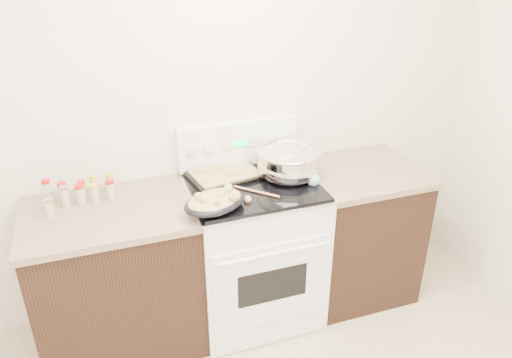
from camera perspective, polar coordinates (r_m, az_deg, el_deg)
name	(u,v)px	position (r m, az deg, el deg)	size (l,w,h in m)	color
room_shell	(301,183)	(1.28, 5.22, -0.51)	(4.10, 3.60, 2.75)	silver
counter_left	(118,278)	(3.07, -15.46, -10.84)	(0.93, 0.67, 0.92)	black
counter_right	(355,230)	(3.44, 11.28, -5.77)	(0.73, 0.67, 0.92)	black
kitchen_range	(253,248)	(3.16, -0.33, -7.84)	(0.78, 0.73, 1.22)	white
mixing_bowl	(289,163)	(2.97, 3.76, 1.79)	(0.50, 0.50, 0.23)	silver
roasting_pan	(215,201)	(2.65, -4.72, -2.53)	(0.42, 0.36, 0.11)	black
baking_sheet	(224,175)	(3.00, -3.66, 0.50)	(0.47, 0.36, 0.06)	black
wooden_spoon	(251,196)	(2.77, -0.55, -1.98)	(0.21, 0.21, 0.04)	tan
blue_ladle	(313,178)	(2.93, 6.51, 0.08)	(0.10, 0.27, 0.10)	#93C2DB
spice_jars	(78,193)	(2.92, -19.70, -1.46)	(0.38, 0.24, 0.13)	#BFB28C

